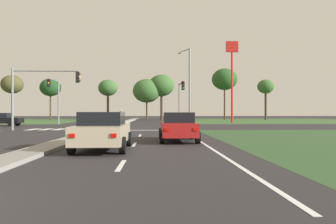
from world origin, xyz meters
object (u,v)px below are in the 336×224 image
(treeline_second, at_px, (50,88))
(treeline_fourth, at_px, (147,91))
(pedestrian_at_median, at_px, (121,115))
(treeline_sixth, at_px, (225,79))
(treeline_near, at_px, (12,85))
(treeline_seventh, at_px, (266,87))
(traffic_signal_far_right, at_px, (181,94))
(street_lamp_second, at_px, (189,82))
(car_beige_near, at_px, (103,130))
(car_black_second, at_px, (2,119))
(car_red_third, at_px, (178,127))
(treeline_fifth, at_px, (162,86))
(car_white_fourth, at_px, (112,117))
(fastfood_pole_sign, at_px, (232,64))
(traffic_signal_far_left, at_px, (55,93))
(traffic_signal_near_left, at_px, (39,86))
(treeline_third, at_px, (108,88))

(treeline_second, distance_m, treeline_fourth, 18.89)
(pedestrian_at_median, distance_m, treeline_sixth, 28.05)
(treeline_near, bearing_deg, treeline_seventh, -2.33)
(traffic_signal_far_right, xyz_separation_m, treeline_near, (-32.27, 28.54, 3.50))
(traffic_signal_far_right, height_order, treeline_sixth, treeline_sixth)
(street_lamp_second, bearing_deg, treeline_near, 136.20)
(car_beige_near, distance_m, car_black_second, 27.81)
(car_red_third, distance_m, traffic_signal_far_right, 22.28)
(treeline_fifth, bearing_deg, treeline_fourth, -175.30)
(car_beige_near, xyz_separation_m, treeline_fourth, (0.53, 50.62, 4.96))
(treeline_fifth, bearing_deg, pedestrian_at_median, -106.12)
(car_beige_near, distance_m, traffic_signal_far_right, 26.42)
(pedestrian_at_median, bearing_deg, street_lamp_second, 50.52)
(street_lamp_second, bearing_deg, car_white_fourth, 122.49)
(treeline_seventh, bearing_deg, fastfood_pole_sign, -121.96)
(treeline_near, relative_size, treeline_fifth, 1.02)
(street_lamp_second, bearing_deg, traffic_signal_far_left, 166.55)
(car_red_third, xyz_separation_m, treeline_seventh, (21.46, 48.43, 5.88))
(treeline_sixth, bearing_deg, traffic_signal_far_left, -137.24)
(car_white_fourth, height_order, pedestrian_at_median, pedestrian_at_median)
(car_black_second, distance_m, treeline_sixth, 41.60)
(treeline_fifth, distance_m, treeline_seventh, 21.38)
(car_beige_near, distance_m, treeline_fifth, 51.33)
(treeline_near, bearing_deg, pedestrian_at_median, -44.10)
(treeline_sixth, relative_size, treeline_seventh, 1.24)
(treeline_near, bearing_deg, car_black_second, -68.44)
(car_black_second, distance_m, street_lamp_second, 21.16)
(car_white_fourth, xyz_separation_m, street_lamp_second, (10.63, -16.69, 4.10))
(car_black_second, bearing_deg, pedestrian_at_median, 119.23)
(traffic_signal_far_left, relative_size, treeline_seventh, 0.68)
(traffic_signal_far_right, height_order, street_lamp_second, street_lamp_second)
(car_black_second, bearing_deg, traffic_signal_far_left, 121.51)
(car_black_second, height_order, pedestrian_at_median, pedestrian_at_median)
(traffic_signal_far_right, bearing_deg, car_red_third, -94.95)
(traffic_signal_near_left, bearing_deg, treeline_second, 106.19)
(traffic_signal_far_right, bearing_deg, treeline_near, 138.51)
(treeline_fourth, xyz_separation_m, treeline_fifth, (2.91, 0.24, 1.05))
(street_lamp_second, relative_size, treeline_near, 0.95)
(car_black_second, distance_m, treeline_fourth, 31.59)
(car_beige_near, bearing_deg, treeline_near, 116.49)
(car_beige_near, xyz_separation_m, car_black_second, (-14.88, 23.49, -0.04))
(car_red_third, distance_m, treeline_fifth, 47.51)
(traffic_signal_near_left, distance_m, treeline_second, 38.06)
(traffic_signal_near_left, relative_size, treeline_third, 0.72)
(car_beige_near, xyz_separation_m, treeline_second, (-18.35, 51.20, 5.59))
(car_black_second, xyz_separation_m, treeline_second, (-3.47, 27.71, 5.63))
(car_black_second, height_order, traffic_signal_far_left, traffic_signal_far_left)
(car_white_fourth, xyz_separation_m, treeline_second, (-13.58, 11.80, 5.59))
(traffic_signal_far_left, height_order, traffic_signal_near_left, traffic_signal_far_left)
(treeline_near, xyz_separation_m, treeline_sixth, (42.98, -3.80, 0.86))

